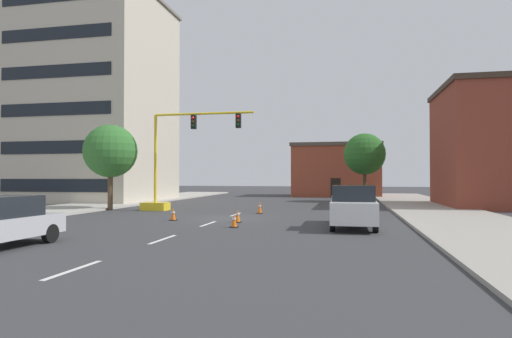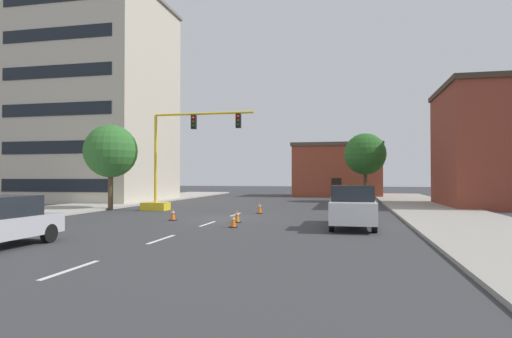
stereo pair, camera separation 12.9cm
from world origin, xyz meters
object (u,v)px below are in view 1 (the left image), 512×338
traffic_cone_roadside_d (238,216)px  traffic_cone_roadside_a (260,208)px  tree_right_far (365,154)px  pickup_truck_white (353,207)px  traffic_signal_gantry (168,179)px  traffic_cone_roadside_c (234,221)px  tree_left_near (110,151)px  traffic_cone_roadside_b (173,214)px

traffic_cone_roadside_d → traffic_cone_roadside_a: bearing=89.6°
tree_right_far → pickup_truck_white: size_ratio=1.20×
traffic_signal_gantry → pickup_truck_white: size_ratio=1.48×
traffic_signal_gantry → traffic_cone_roadside_d: (6.74, -6.65, -1.85)m
pickup_truck_white → traffic_cone_roadside_c: 5.65m
traffic_cone_roadside_d → traffic_cone_roadside_c: bearing=-80.2°
tree_right_far → tree_left_near: size_ratio=1.06×
pickup_truck_white → traffic_cone_roadside_d: (-5.86, 0.97, -0.64)m
traffic_cone_roadside_d → tree_right_far: bearing=70.5°
tree_right_far → traffic_cone_roadside_a: tree_right_far is taller
tree_right_far → traffic_cone_roadside_c: 23.78m
tree_left_near → tree_right_far: bearing=37.8°
tree_right_far → traffic_cone_roadside_b: size_ratio=9.46×
traffic_cone_roadside_b → traffic_cone_roadside_d: 3.71m
traffic_cone_roadside_c → traffic_cone_roadside_d: bearing=99.8°
traffic_signal_gantry → traffic_cone_roadside_c: 11.47m
traffic_cone_roadside_a → traffic_cone_roadside_c: bearing=-87.5°
traffic_signal_gantry → tree_left_near: traffic_signal_gantry is taller
traffic_cone_roadside_d → pickup_truck_white: bearing=-9.4°
traffic_cone_roadside_d → tree_left_near: bearing=150.5°
traffic_signal_gantry → tree_right_far: traffic_signal_gantry is taller
traffic_cone_roadside_c → traffic_cone_roadside_d: 2.18m
traffic_cone_roadside_b → traffic_cone_roadside_c: (4.07, -2.44, -0.02)m
traffic_signal_gantry → traffic_cone_roadside_b: size_ratio=11.74×
traffic_signal_gantry → traffic_cone_roadside_b: 7.29m
tree_right_far → traffic_cone_roadside_c: (-6.82, -22.40, -4.18)m
tree_right_far → traffic_cone_roadside_d: 21.89m
traffic_signal_gantry → tree_left_near: 4.70m
tree_right_far → traffic_cone_roadside_d: size_ratio=9.55×
traffic_cone_roadside_a → traffic_cone_roadside_b: 6.50m
traffic_signal_gantry → pickup_truck_white: (12.60, -7.62, -1.21)m
pickup_truck_white → traffic_signal_gantry: bearing=148.8°
traffic_signal_gantry → tree_left_near: bearing=-173.9°
tree_left_near → traffic_cone_roadside_b: (7.26, -5.91, -3.86)m
tree_left_near → traffic_cone_roadside_a: bearing=-3.0°
traffic_cone_roadside_b → traffic_cone_roadside_a: bearing=55.0°
traffic_cone_roadside_a → traffic_cone_roadside_d: (-0.03, -5.61, -0.05)m
tree_right_far → traffic_cone_roadside_b: bearing=-118.6°
tree_right_far → pickup_truck_white: tree_right_far is taller
pickup_truck_white → traffic_cone_roadside_c: (-5.48, -1.18, -0.66)m
traffic_cone_roadside_d → traffic_signal_gantry: bearing=135.4°
traffic_cone_roadside_b → traffic_cone_roadside_c: bearing=-30.9°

